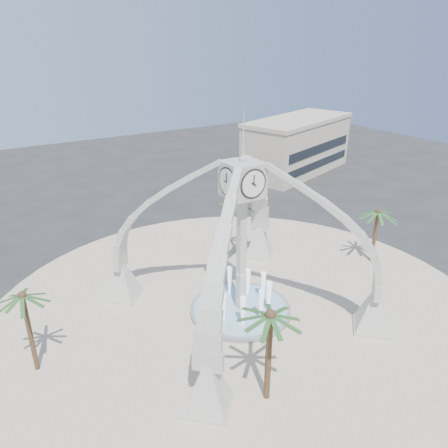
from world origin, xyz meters
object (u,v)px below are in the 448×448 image
clock_tower (242,238)px  palm_north (239,202)px  palm_west (22,297)px  palm_south (270,316)px  fountain (240,309)px  palm_east (378,212)px

clock_tower → palm_north: clock_tower is taller
palm_west → palm_south: (11.28, -10.01, 0.30)m
fountain → palm_east: bearing=0.9°
fountain → palm_north: bearing=57.2°
clock_tower → fountain: (0.00, 0.00, -6.20)m
palm_east → palm_south: palm_south is taller
fountain → palm_south: (-3.71, -8.28, 5.62)m
palm_east → palm_south: size_ratio=0.88×
clock_tower → palm_east: size_ratio=3.03×
palm_east → palm_west: size_ratio=0.94×
palm_west → palm_south: bearing=-41.6°
palm_north → palm_west: bearing=-161.4°
palm_west → palm_north: 21.70m
clock_tower → fountain: bearing=90.0°
palm_west → palm_north: size_ratio=1.01×
clock_tower → palm_west: (-14.99, 1.73, -0.88)m
fountain → palm_south: size_ratio=1.18×
clock_tower → palm_south: 9.09m
clock_tower → palm_south: bearing=-114.1°
palm_west → palm_south: 15.08m
clock_tower → palm_south: (-3.71, -8.28, -0.58)m
clock_tower → palm_west: 15.11m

